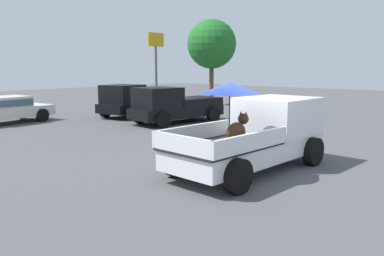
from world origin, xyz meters
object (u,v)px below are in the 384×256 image
object	(u,v)px
pickup_truck_red	(174,105)
pickup_truck_far	(135,101)
pickup_truck_main	(258,132)
motel_sign	(156,55)
parked_sedan_far	(6,108)

from	to	relation	value
pickup_truck_red	pickup_truck_far	distance (m)	3.66
pickup_truck_main	motel_sign	distance (m)	16.75
pickup_truck_far	parked_sedan_far	bearing A→B (deg)	-30.57
pickup_truck_red	pickup_truck_far	size ratio (longest dim) A/B	1.00
pickup_truck_main	pickup_truck_far	distance (m)	12.55
pickup_truck_far	parked_sedan_far	size ratio (longest dim) A/B	1.12
parked_sedan_far	motel_sign	size ratio (longest dim) A/B	0.89
pickup_truck_red	parked_sedan_far	bearing A→B (deg)	-39.90
motel_sign	pickup_truck_red	bearing A→B (deg)	-127.34
motel_sign	pickup_truck_far	bearing A→B (deg)	-149.34
parked_sedan_far	motel_sign	world-z (taller)	motel_sign
pickup_truck_red	pickup_truck_far	xyz separation A→B (m)	(0.59, 3.61, 0.00)
pickup_truck_far	parked_sedan_far	xyz separation A→B (m)	(-6.12, 2.53, -0.13)
parked_sedan_far	motel_sign	xyz separation A→B (m)	(10.07, -0.18, 2.79)
pickup_truck_main	pickup_truck_far	bearing A→B (deg)	67.95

